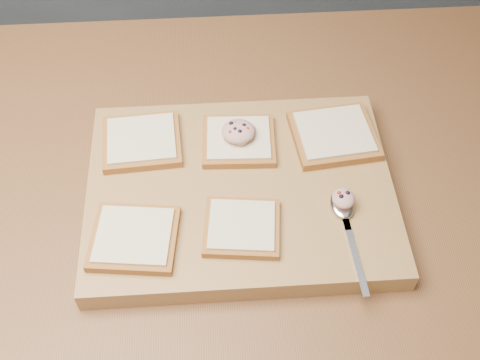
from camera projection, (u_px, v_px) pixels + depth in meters
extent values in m
cube|color=slate|center=(239.00, 298.00, 1.38)|extent=(1.90, 0.75, 0.84)
cube|color=brown|center=(238.00, 176.00, 1.02)|extent=(2.00, 0.80, 0.06)
cube|color=#A16E45|center=(240.00, 191.00, 0.94)|extent=(0.47, 0.36, 0.04)
cube|color=brown|center=(142.00, 142.00, 0.97)|extent=(0.13, 0.12, 0.01)
cube|color=beige|center=(141.00, 138.00, 0.96)|extent=(0.11, 0.10, 0.00)
cube|color=brown|center=(239.00, 141.00, 0.97)|extent=(0.12, 0.11, 0.01)
cube|color=beige|center=(239.00, 138.00, 0.96)|extent=(0.10, 0.10, 0.00)
cube|color=brown|center=(334.00, 136.00, 0.98)|extent=(0.14, 0.13, 0.01)
cube|color=beige|center=(334.00, 132.00, 0.97)|extent=(0.12, 0.11, 0.00)
cube|color=brown|center=(134.00, 238.00, 0.86)|extent=(0.13, 0.12, 0.01)
cube|color=beige|center=(133.00, 235.00, 0.85)|extent=(0.12, 0.11, 0.00)
cube|color=brown|center=(242.00, 228.00, 0.87)|extent=(0.12, 0.11, 0.01)
cube|color=beige|center=(242.00, 225.00, 0.86)|extent=(0.10, 0.09, 0.00)
ellipsoid|color=tan|center=(238.00, 132.00, 0.95)|extent=(0.05, 0.05, 0.02)
sphere|color=black|center=(244.00, 126.00, 0.95)|extent=(0.01, 0.01, 0.01)
sphere|color=black|center=(231.00, 124.00, 0.95)|extent=(0.01, 0.01, 0.01)
sphere|color=black|center=(240.00, 132.00, 0.94)|extent=(0.01, 0.01, 0.01)
sphere|color=black|center=(235.00, 129.00, 0.94)|extent=(0.01, 0.01, 0.01)
sphere|color=#A5140C|center=(248.00, 129.00, 0.95)|extent=(0.01, 0.01, 0.01)
sphere|color=#A5140C|center=(236.00, 123.00, 0.95)|extent=(0.01, 0.01, 0.01)
sphere|color=#A5140C|center=(230.00, 132.00, 0.94)|extent=(0.01, 0.01, 0.01)
ellipsoid|color=silver|center=(342.00, 204.00, 0.89)|extent=(0.04, 0.06, 0.01)
cube|color=silver|center=(346.00, 221.00, 0.88)|extent=(0.01, 0.03, 0.00)
cube|color=silver|center=(355.00, 254.00, 0.85)|extent=(0.02, 0.13, 0.00)
ellipsoid|color=tan|center=(343.00, 198.00, 0.88)|extent=(0.03, 0.04, 0.02)
sphere|color=black|center=(348.00, 193.00, 0.88)|extent=(0.01, 0.01, 0.01)
sphere|color=black|center=(341.00, 197.00, 0.87)|extent=(0.01, 0.01, 0.01)
sphere|color=#A5140C|center=(339.00, 193.00, 0.88)|extent=(0.01, 0.01, 0.01)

